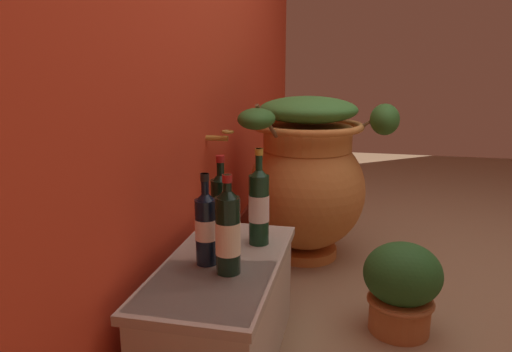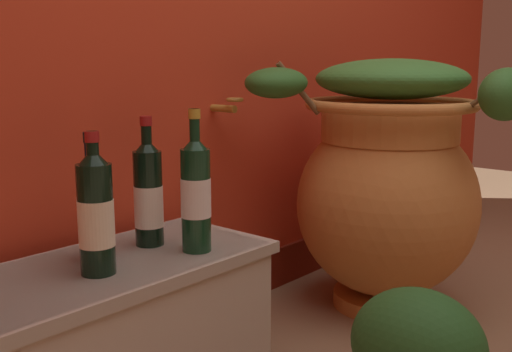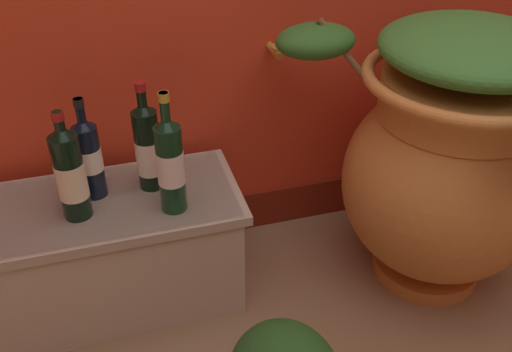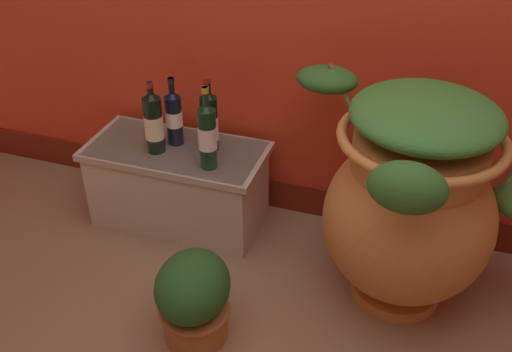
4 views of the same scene
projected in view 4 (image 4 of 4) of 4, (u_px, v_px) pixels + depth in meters
terracotta_urn at (412, 201)px, 2.08m from camera, size 0.99×0.77×0.87m
stone_ledge at (178, 182)px, 2.62m from camera, size 0.79×0.39×0.38m
wine_bottle_left at (174, 116)px, 2.49m from camera, size 0.07×0.07×0.31m
wine_bottle_middle at (207, 134)px, 2.32m from camera, size 0.08×0.08×0.36m
wine_bottle_right at (209, 121)px, 2.44m from camera, size 0.08×0.08×0.34m
wine_bottle_back at (154, 122)px, 2.43m from camera, size 0.08×0.08×0.32m
potted_shrub at (194, 297)px, 2.05m from camera, size 0.26×0.30×0.37m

